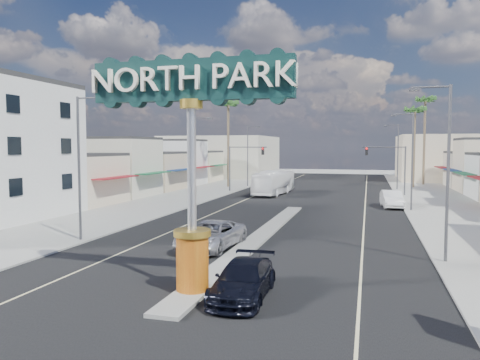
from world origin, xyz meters
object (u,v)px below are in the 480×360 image
Objects in this scene: streetlight_r_far at (397,153)px; car_parked_right at (392,199)px; streetlight_l_mid at (196,155)px; traffic_signal_right at (389,161)px; palm_right_mid at (415,114)px; palm_right_far at (425,105)px; suv_right at (243,280)px; suv_left at (211,235)px; streetlight_l_far at (249,153)px; streetlight_l_near at (81,161)px; palm_left_far at (228,108)px; streetlight_r_mid at (410,156)px; city_bus at (274,182)px; gateway_sign at (191,146)px; streetlight_r_near at (445,164)px; traffic_signal_left at (243,160)px.

streetlight_r_far is 20.15m from car_parked_right.
traffic_signal_right is at bearing 35.50° from streetlight_l_mid.
palm_right_mid is 2.37× the size of car_parked_right.
palm_right_far is 2.86× the size of suv_right.
streetlight_l_far is at bearing 106.83° from suv_left.
streetlight_l_near is (-19.62, -33.99, 0.79)m from traffic_signal_right.
suv_left is at bearing -74.60° from palm_left_far.
streetlight_r_mid is at bearing -40.48° from palm_left_far.
traffic_signal_right is at bearing 78.77° from suv_right.
streetlight_l_far is at bearing 129.62° from car_parked_right.
gateway_sign is at bearing -78.55° from city_bus.
traffic_signal_right is 0.67× the size of streetlight_r_far.
streetlight_r_far is (0.00, 42.00, 0.00)m from streetlight_r_near.
streetlight_l_far is 51.67m from suv_right.
streetlight_l_mid and streetlight_r_far have the same top height.
streetlight_r_near is at bearing -90.00° from streetlight_r_far.
palm_left_far reaches higher than streetlight_l_near.
streetlight_l_near is at bearing 142.45° from gateway_sign.
city_bus is (-15.05, 11.99, -3.56)m from streetlight_r_mid.
traffic_signal_left reaches higher than suv_left.
palm_left_far is at bearing -175.12° from streetlight_r_far.
streetlight_r_near is 1.00× the size of streetlight_r_far.
suv_left is (-11.18, -33.92, -3.47)m from traffic_signal_right.
streetlight_l_far reaches higher than traffic_signal_left.
streetlight_r_mid is at bearing -33.67° from city_bus.
streetlight_l_mid is at bearing -128.48° from palm_right_far.
palm_right_far is (4.57, 32.00, 7.32)m from streetlight_r_mid.
streetlight_r_far is at bearing 81.14° from traffic_signal_right.
streetlight_l_far reaches higher than city_bus.
streetlight_r_far is at bearing 4.88° from palm_left_far.
traffic_signal_left is 31.22m from palm_right_far.
streetlight_l_near is 0.69× the size of palm_left_far.
gateway_sign is 43.04m from traffic_signal_left.
palm_right_mid is at bearing 75.34° from car_parked_right.
streetlight_l_near is 1.00× the size of streetlight_r_far.
streetlight_r_far is 1.76× the size of car_parked_right.
streetlight_r_near is 1.56× the size of suv_left.
palm_right_far is at bearing 51.52° from streetlight_l_mid.
gateway_sign is 9.79m from suv_left.
streetlight_r_mid is at bearing -84.90° from traffic_signal_right.
streetlight_r_near is 0.83× the size of city_bus.
palm_right_far reaches higher than streetlight_r_near.
streetlight_r_near is 46.80m from palm_left_far.
gateway_sign is 1.02× the size of streetlight_r_near.
streetlight_l_far is at bearing 125.04° from city_bus.
streetlight_r_far is at bearing 22.20° from traffic_signal_left.
streetlight_r_near is at bearing -63.58° from streetlight_l_far.
traffic_signal_right is 1.04× the size of suv_left.
city_bus is at bearing 79.69° from streetlight_l_near.
streetlight_l_far is at bearing 98.86° from traffic_signal_left.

